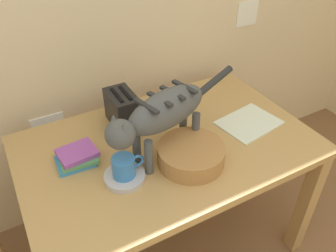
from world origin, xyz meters
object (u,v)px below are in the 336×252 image
Objects in this scene: cat at (162,114)px; saucer_bowl at (125,177)px; coffee_mug at (124,166)px; toaster at (123,109)px; book_stack at (77,157)px; magazine at (249,123)px; wicker_basket at (191,154)px; dining_table at (168,157)px.

cat is 4.06× the size of saucer_bowl.
coffee_mug is 0.39m from toaster.
saucer_bowl is at bearing -54.50° from book_stack.
toaster is at bearing 30.30° from book_stack.
magazine is 1.00× the size of wicker_basket.
cat is at bearing 14.89° from coffee_mug.
toaster reaches higher than coffee_mug.
coffee_mug reaches higher than wicker_basket.
cat is at bearing -79.86° from toaster.
wicker_basket is 1.46× the size of toaster.
wicker_basket is at bearing -28.67° from book_stack.
coffee_mug is (-0.27, -0.12, 0.16)m from dining_table.
magazine is 1.58× the size of book_stack.
dining_table is 0.33m from coffee_mug.
book_stack reaches higher than magazine.
coffee_mug is at bearing 0.00° from saucer_bowl.
book_stack is (-0.41, 0.08, 0.12)m from dining_table.
book_stack is at bearing 169.29° from dining_table.
coffee_mug is 0.71m from magazine.
saucer_bowl is 0.58× the size of wicker_basket.
coffee_mug is at bearing 171.85° from wicker_basket.
coffee_mug is at bearing -53.88° from book_stack.
book_stack is at bearing 151.33° from wicker_basket.
wicker_basket reaches higher than dining_table.
dining_table is 6.77× the size of toaster.
toaster is at bearing 68.13° from coffee_mug.
toaster is (0.15, 0.36, 0.07)m from saucer_bowl.
magazine is 0.42m from wicker_basket.
cat is at bearing -134.65° from dining_table.
toaster is (-0.14, 0.41, 0.04)m from wicker_basket.
saucer_bowl is at bearing 171.94° from wicker_basket.
wicker_basket is (-0.41, -0.10, 0.04)m from magazine.
magazine is (0.43, -0.06, 0.09)m from dining_table.
toaster reaches higher than book_stack.
wicker_basket is (0.29, -0.04, -0.03)m from coffee_mug.
book_stack reaches higher than saucer_bowl.
saucer_bowl is at bearing 90.00° from cat.
cat reaches higher than toaster.
toaster is at bearing 115.88° from dining_table.
saucer_bowl is (-0.27, -0.12, 0.10)m from dining_table.
wicker_basket is (0.29, -0.04, 0.03)m from saucer_bowl.
cat reaches higher than book_stack.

